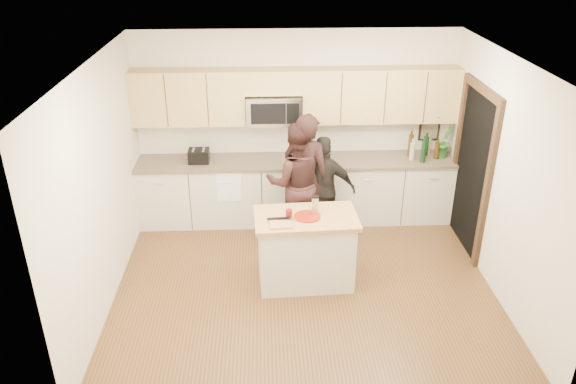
{
  "coord_description": "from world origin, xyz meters",
  "views": [
    {
      "loc": [
        -0.45,
        -5.64,
        4.0
      ],
      "look_at": [
        -0.18,
        0.35,
        1.08
      ],
      "focal_mm": 35.0,
      "sensor_mm": 36.0,
      "label": 1
    }
  ],
  "objects_px": {
    "woman_center": "(296,183)",
    "woman_right": "(323,189)",
    "island": "(305,249)",
    "woman_left": "(306,178)",
    "toaster": "(199,156)"
  },
  "relations": [
    {
      "from": "toaster",
      "to": "woman_left",
      "type": "xyz_separation_m",
      "value": [
        1.47,
        -0.54,
        -0.13
      ]
    },
    {
      "from": "woman_center",
      "to": "island",
      "type": "bearing_deg",
      "value": 94.73
    },
    {
      "from": "woman_left",
      "to": "woman_center",
      "type": "distance_m",
      "value": 0.15
    },
    {
      "from": "toaster",
      "to": "woman_right",
      "type": "xyz_separation_m",
      "value": [
        1.7,
        -0.54,
        -0.29
      ]
    },
    {
      "from": "island",
      "to": "toaster",
      "type": "distance_m",
      "value": 2.19
    },
    {
      "from": "toaster",
      "to": "woman_center",
      "type": "xyz_separation_m",
      "value": [
        1.33,
        -0.56,
        -0.19
      ]
    },
    {
      "from": "woman_left",
      "to": "island",
      "type": "bearing_deg",
      "value": 115.56
    },
    {
      "from": "island",
      "to": "woman_right",
      "type": "bearing_deg",
      "value": 70.83
    },
    {
      "from": "woman_center",
      "to": "woman_right",
      "type": "relative_size",
      "value": 1.14
    },
    {
      "from": "island",
      "to": "woman_left",
      "type": "height_order",
      "value": "woman_left"
    },
    {
      "from": "island",
      "to": "woman_left",
      "type": "relative_size",
      "value": 0.68
    },
    {
      "from": "toaster",
      "to": "woman_left",
      "type": "relative_size",
      "value": 0.16
    },
    {
      "from": "island",
      "to": "toaster",
      "type": "height_order",
      "value": "toaster"
    },
    {
      "from": "toaster",
      "to": "woman_left",
      "type": "distance_m",
      "value": 1.57
    },
    {
      "from": "woman_center",
      "to": "woman_right",
      "type": "height_order",
      "value": "woman_center"
    }
  ]
}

